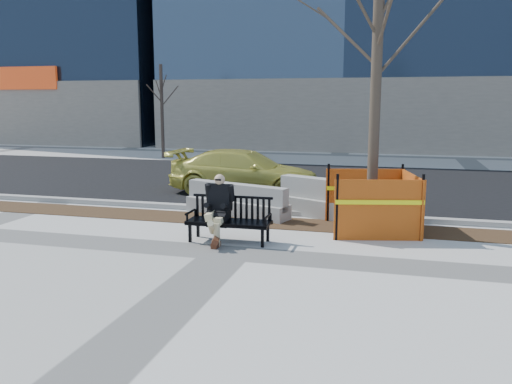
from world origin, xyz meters
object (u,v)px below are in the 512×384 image
seated_man (219,240)px  jersey_barrier_right (340,220)px  sedan (245,194)px  jersey_barrier_left (237,215)px  bench (229,242)px  tree_fence (370,230)px

seated_man → jersey_barrier_right: (2.19, 2.55, 0.00)m
sedan → jersey_barrier_left: size_ratio=1.64×
bench → seated_man: bearing=168.7°
jersey_barrier_left → jersey_barrier_right: jersey_barrier_right is taller
jersey_barrier_right → bench: bearing=-102.5°
bench → seated_man: seated_man is taller
seated_man → jersey_barrier_right: 3.36m
seated_man → jersey_barrier_left: seated_man is taller
bench → tree_fence: (2.70, 1.72, 0.00)m
seated_man → jersey_barrier_left: 2.39m
seated_man → jersey_barrier_right: seated_man is taller
bench → sedan: bearing=102.4°
sedan → jersey_barrier_right: 4.26m
seated_man → jersey_barrier_left: bearing=97.8°
seated_man → tree_fence: 3.38m
jersey_barrier_left → jersey_barrier_right: 2.54m
tree_fence → sedan: (-3.94, 3.70, 0.00)m
bench → sedan: sedan is taller
sedan → tree_fence: bearing=-132.0°
seated_man → bench: bearing=-11.3°
tree_fence → jersey_barrier_left: 3.35m
tree_fence → jersey_barrier_left: bearing=168.0°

